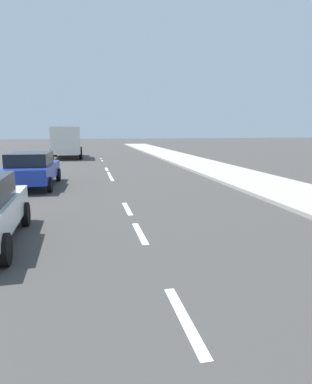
% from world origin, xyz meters
% --- Properties ---
extents(ground_plane, '(160.00, 160.00, 0.00)m').
position_xyz_m(ground_plane, '(0.00, 20.00, 0.00)').
color(ground_plane, '#423F3D').
extents(sidewalk_strip, '(3.60, 80.00, 0.14)m').
position_xyz_m(sidewalk_strip, '(6.87, 22.00, 0.07)').
color(sidewalk_strip, '#B2ADA3').
rests_on(sidewalk_strip, ground).
extents(lane_stripe_2, '(0.16, 1.80, 0.01)m').
position_xyz_m(lane_stripe_2, '(0.00, 8.39, 0.00)').
color(lane_stripe_2, white).
rests_on(lane_stripe_2, ground).
extents(lane_stripe_3, '(0.16, 1.80, 0.01)m').
position_xyz_m(lane_stripe_3, '(0.00, 12.37, 0.00)').
color(lane_stripe_3, white).
rests_on(lane_stripe_3, ground).
extents(lane_stripe_4, '(0.16, 1.80, 0.01)m').
position_xyz_m(lane_stripe_4, '(0.00, 15.09, 0.00)').
color(lane_stripe_4, white).
rests_on(lane_stripe_4, ground).
extents(lane_stripe_5, '(0.16, 1.80, 0.01)m').
position_xyz_m(lane_stripe_5, '(0.00, 22.15, 0.00)').
color(lane_stripe_5, white).
rests_on(lane_stripe_5, ground).
extents(lane_stripe_6, '(0.16, 1.80, 0.01)m').
position_xyz_m(lane_stripe_6, '(0.00, 23.98, 0.00)').
color(lane_stripe_6, white).
rests_on(lane_stripe_6, ground).
extents(lane_stripe_7, '(0.16, 1.80, 0.01)m').
position_xyz_m(lane_stripe_7, '(0.00, 26.52, 0.00)').
color(lane_stripe_7, white).
rests_on(lane_stripe_7, ground).
extents(lane_stripe_8, '(0.16, 1.80, 0.01)m').
position_xyz_m(lane_stripe_8, '(0.00, 33.15, 0.00)').
color(lane_stripe_8, white).
rests_on(lane_stripe_8, ground).
extents(lane_stripe_9, '(0.16, 1.80, 0.01)m').
position_xyz_m(lane_stripe_9, '(0.00, 34.10, 0.00)').
color(lane_stripe_9, white).
rests_on(lane_stripe_9, ground).
extents(parked_car_blue, '(2.24, 4.66, 1.57)m').
position_xyz_m(parked_car_blue, '(-3.71, 20.23, 0.84)').
color(parked_car_blue, '#1E389E').
rests_on(parked_car_blue, ground).
extents(delivery_truck, '(2.74, 6.27, 2.80)m').
position_xyz_m(delivery_truck, '(-2.99, 36.15, 1.50)').
color(delivery_truck, beige).
rests_on(delivery_truck, ground).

